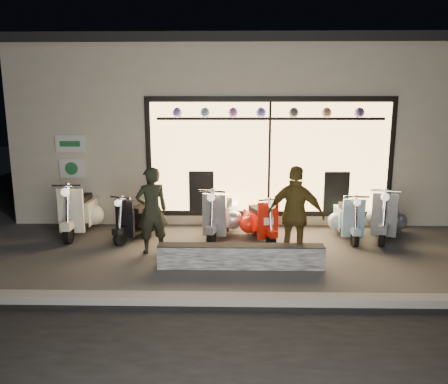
{
  "coord_description": "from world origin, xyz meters",
  "views": [
    {
      "loc": [
        0.01,
        -7.62,
        2.72
      ],
      "look_at": [
        -0.17,
        0.6,
        1.05
      ],
      "focal_mm": 35.0,
      "sensor_mm": 36.0,
      "label": 1
    }
  ],
  "objects_px": {
    "man": "(152,210)",
    "scooter_silver": "(222,216)",
    "scooter_red": "(259,221)",
    "woman": "(296,215)",
    "graffiti_barrier": "(241,256)"
  },
  "relations": [
    {
      "from": "graffiti_barrier",
      "to": "scooter_red",
      "type": "bearing_deg",
      "value": 76.37
    },
    {
      "from": "scooter_silver",
      "to": "woman",
      "type": "xyz_separation_m",
      "value": [
        1.32,
        -1.53,
        0.42
      ]
    },
    {
      "from": "man",
      "to": "scooter_silver",
      "type": "bearing_deg",
      "value": -163.48
    },
    {
      "from": "scooter_red",
      "to": "scooter_silver",
      "type": "bearing_deg",
      "value": 148.26
    },
    {
      "from": "graffiti_barrier",
      "to": "woman",
      "type": "distance_m",
      "value": 1.19
    },
    {
      "from": "scooter_red",
      "to": "man",
      "type": "height_order",
      "value": "man"
    },
    {
      "from": "scooter_silver",
      "to": "woman",
      "type": "bearing_deg",
      "value": -36.0
    },
    {
      "from": "graffiti_barrier",
      "to": "man",
      "type": "xyz_separation_m",
      "value": [
        -1.62,
        0.75,
        0.6
      ]
    },
    {
      "from": "scooter_red",
      "to": "man",
      "type": "bearing_deg",
      "value": -173.29
    },
    {
      "from": "scooter_red",
      "to": "man",
      "type": "distance_m",
      "value": 2.25
    },
    {
      "from": "graffiti_barrier",
      "to": "woman",
      "type": "height_order",
      "value": "woman"
    },
    {
      "from": "graffiti_barrier",
      "to": "woman",
      "type": "relative_size",
      "value": 1.64
    },
    {
      "from": "scooter_red",
      "to": "woman",
      "type": "distance_m",
      "value": 1.52
    },
    {
      "from": "graffiti_barrier",
      "to": "man",
      "type": "height_order",
      "value": "man"
    },
    {
      "from": "scooter_silver",
      "to": "man",
      "type": "height_order",
      "value": "man"
    }
  ]
}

